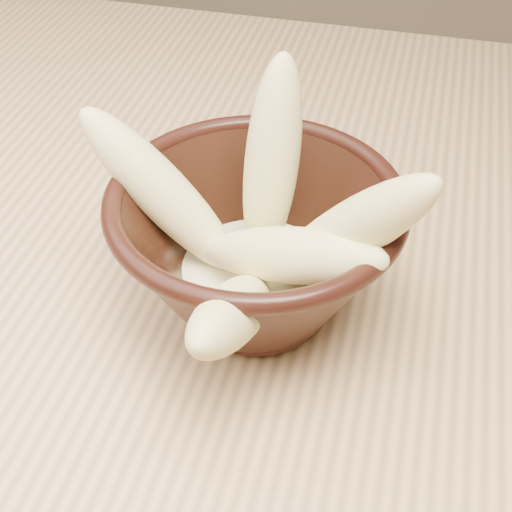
{
  "coord_description": "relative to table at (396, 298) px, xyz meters",
  "views": [
    {
      "loc": [
        -0.01,
        -0.49,
        1.15
      ],
      "look_at": [
        -0.11,
        -0.12,
        0.81
      ],
      "focal_mm": 50.0,
      "sensor_mm": 36.0,
      "label": 1
    }
  ],
  "objects": [
    {
      "name": "table",
      "position": [
        0.0,
        0.0,
        0.0
      ],
      "size": [
        1.2,
        0.8,
        0.75
      ],
      "color": "#DCAE79",
      "rests_on": "ground"
    },
    {
      "name": "banana_upright",
      "position": [
        -0.1,
        -0.09,
        0.19
      ],
      "size": [
        0.05,
        0.08,
        0.16
      ],
      "primitive_type": "ellipsoid",
      "rotation": [
        0.25,
        0.0,
        2.98
      ],
      "color": "#F6E691",
      "rests_on": "bowl"
    },
    {
      "name": "banana_right",
      "position": [
        -0.04,
        -0.14,
        0.18
      ],
      "size": [
        0.14,
        0.08,
        0.15
      ],
      "primitive_type": "ellipsoid",
      "rotation": [
        0.68,
        0.0,
        1.2
      ],
      "color": "#F6E691",
      "rests_on": "bowl"
    },
    {
      "name": "banana_front",
      "position": [
        -0.1,
        -0.2,
        0.16
      ],
      "size": [
        0.04,
        0.15,
        0.11
      ],
      "primitive_type": "ellipsoid",
      "rotation": [
        1.03,
        0.0,
        -0.02
      ],
      "color": "#F6E691",
      "rests_on": "bowl"
    },
    {
      "name": "milk_puddle",
      "position": [
        -0.11,
        -0.12,
        0.12
      ],
      "size": [
        0.12,
        0.12,
        0.02
      ],
      "primitive_type": "cylinder",
      "color": "#EFE8C0",
      "rests_on": "bowl"
    },
    {
      "name": "banana_across",
      "position": [
        -0.08,
        -0.15,
        0.17
      ],
      "size": [
        0.15,
        0.08,
        0.09
      ],
      "primitive_type": "ellipsoid",
      "rotation": [
        1.21,
        0.0,
        1.29
      ],
      "color": "#F6E691",
      "rests_on": "bowl"
    },
    {
      "name": "bowl",
      "position": [
        -0.11,
        -0.12,
        0.14
      ],
      "size": [
        0.21,
        0.21,
        0.11
      ],
      "rotation": [
        0.0,
        0.0,
        0.39
      ],
      "color": "black",
      "rests_on": "table"
    },
    {
      "name": "banana_left",
      "position": [
        -0.17,
        -0.12,
        0.18
      ],
      "size": [
        0.14,
        0.05,
        0.14
      ],
      "primitive_type": "ellipsoid",
      "rotation": [
        0.78,
        0.0,
        -1.69
      ],
      "color": "#F6E691",
      "rests_on": "bowl"
    }
  ]
}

